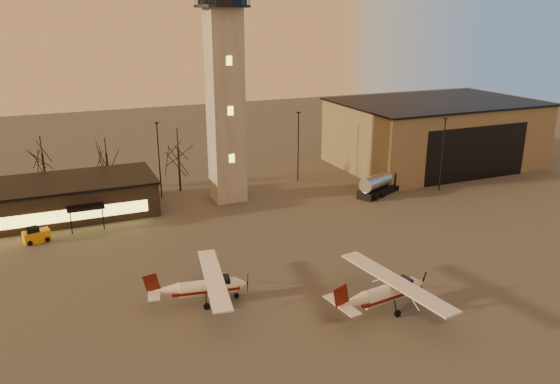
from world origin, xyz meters
The scene contains 10 objects.
ground centered at (0.00, 0.00, 0.00)m, with size 220.00×220.00×0.00m, color #474542.
control_tower centered at (0.00, 30.00, 16.33)m, with size 6.80×6.80×32.60m.
hangar centered at (36.00, 33.98, 5.15)m, with size 30.60×20.60×10.30m.
terminal centered at (-21.99, 31.98, 2.16)m, with size 25.40×12.20×4.30m.
light_poles centered at (0.50, 31.00, 5.41)m, with size 58.50×12.25×10.14m.
tree_row centered at (-13.70, 39.16, 5.94)m, with size 37.20×9.20×8.80m.
cessna_front centered at (3.67, -2.21, 1.19)m, with size 10.03×12.64×3.47m.
cessna_rear centered at (-9.80, 4.68, 1.08)m, with size 9.17×11.54×3.17m.
fuel_truck centered at (19.62, 23.99, 1.16)m, with size 8.12×5.34×2.93m.
service_cart centered at (-23.35, 24.37, 0.64)m, with size 2.89×2.16×1.67m.
Camera 1 is at (-20.50, -35.55, 23.15)m, focal length 35.00 mm.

